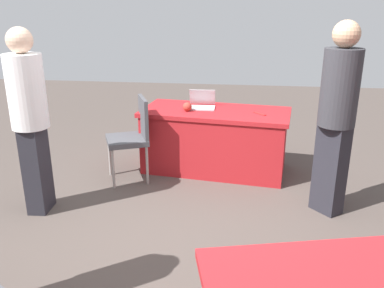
{
  "coord_description": "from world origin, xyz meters",
  "views": [
    {
      "loc": [
        -0.44,
        2.96,
        1.98
      ],
      "look_at": [
        -0.05,
        -0.1,
        0.9
      ],
      "focal_mm": 38.34,
      "sensor_mm": 36.0,
      "label": 1
    }
  ],
  "objects_px": {
    "person_attendee_standing": "(29,113)",
    "yarn_ball": "(187,107)",
    "chair_aisle": "(133,133)",
    "person_presenter": "(337,110)",
    "scissors_red": "(260,114)",
    "laptop_silver": "(202,104)",
    "table_foreground": "(215,140)"
  },
  "relations": [
    {
      "from": "person_attendee_standing",
      "to": "yarn_ball",
      "type": "xyz_separation_m",
      "value": [
        -1.32,
        -1.17,
        -0.19
      ]
    },
    {
      "from": "yarn_ball",
      "to": "chair_aisle",
      "type": "bearing_deg",
      "value": 29.4
    },
    {
      "from": "chair_aisle",
      "to": "person_attendee_standing",
      "type": "distance_m",
      "value": 1.2
    },
    {
      "from": "person_presenter",
      "to": "scissors_red",
      "type": "relative_size",
      "value": 10.17
    },
    {
      "from": "laptop_silver",
      "to": "scissors_red",
      "type": "height_order",
      "value": "laptop_silver"
    },
    {
      "from": "person_presenter",
      "to": "scissors_red",
      "type": "distance_m",
      "value": 1.09
    },
    {
      "from": "scissors_red",
      "to": "person_presenter",
      "type": "bearing_deg",
      "value": -2.21
    },
    {
      "from": "scissors_red",
      "to": "laptop_silver",
      "type": "bearing_deg",
      "value": -148.79
    },
    {
      "from": "table_foreground",
      "to": "person_presenter",
      "type": "distance_m",
      "value": 1.64
    },
    {
      "from": "yarn_ball",
      "to": "scissors_red",
      "type": "bearing_deg",
      "value": 178.26
    },
    {
      "from": "laptop_silver",
      "to": "chair_aisle",
      "type": "bearing_deg",
      "value": 33.78
    },
    {
      "from": "person_attendee_standing",
      "to": "scissors_red",
      "type": "height_order",
      "value": "person_attendee_standing"
    },
    {
      "from": "person_attendee_standing",
      "to": "scissors_red",
      "type": "bearing_deg",
      "value": -65.27
    },
    {
      "from": "table_foreground",
      "to": "person_attendee_standing",
      "type": "distance_m",
      "value": 2.16
    },
    {
      "from": "chair_aisle",
      "to": "scissors_red",
      "type": "xyz_separation_m",
      "value": [
        -1.42,
        -0.3,
        0.2
      ]
    },
    {
      "from": "laptop_silver",
      "to": "person_presenter",
      "type": "bearing_deg",
      "value": 141.18
    },
    {
      "from": "table_foreground",
      "to": "scissors_red",
      "type": "bearing_deg",
      "value": 167.9
    },
    {
      "from": "chair_aisle",
      "to": "scissors_red",
      "type": "bearing_deg",
      "value": -101.58
    },
    {
      "from": "table_foreground",
      "to": "person_attendee_standing",
      "type": "bearing_deg",
      "value": 37.49
    },
    {
      "from": "person_attendee_standing",
      "to": "scissors_red",
      "type": "xyz_separation_m",
      "value": [
        -2.16,
        -1.15,
        -0.24
      ]
    },
    {
      "from": "chair_aisle",
      "to": "laptop_silver",
      "type": "height_order",
      "value": "chair_aisle"
    },
    {
      "from": "person_presenter",
      "to": "laptop_silver",
      "type": "xyz_separation_m",
      "value": [
        1.36,
        -1.03,
        -0.24
      ]
    },
    {
      "from": "person_presenter",
      "to": "person_attendee_standing",
      "type": "xyz_separation_m",
      "value": [
        2.82,
        0.33,
        -0.04
      ]
    },
    {
      "from": "table_foreground",
      "to": "laptop_silver",
      "type": "height_order",
      "value": "laptop_silver"
    },
    {
      "from": "person_presenter",
      "to": "yarn_ball",
      "type": "xyz_separation_m",
      "value": [
        1.51,
        -0.84,
        -0.22
      ]
    },
    {
      "from": "chair_aisle",
      "to": "scissors_red",
      "type": "distance_m",
      "value": 1.47
    },
    {
      "from": "chair_aisle",
      "to": "person_attendee_standing",
      "type": "xyz_separation_m",
      "value": [
        0.74,
        0.85,
        0.44
      ]
    },
    {
      "from": "person_presenter",
      "to": "laptop_silver",
      "type": "height_order",
      "value": "person_presenter"
    },
    {
      "from": "yarn_ball",
      "to": "scissors_red",
      "type": "relative_size",
      "value": 0.59
    },
    {
      "from": "yarn_ball",
      "to": "scissors_red",
      "type": "height_order",
      "value": "yarn_ball"
    },
    {
      "from": "chair_aisle",
      "to": "person_presenter",
      "type": "distance_m",
      "value": 2.2
    },
    {
      "from": "person_presenter",
      "to": "yarn_ball",
      "type": "height_order",
      "value": "person_presenter"
    }
  ]
}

